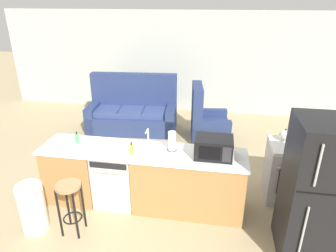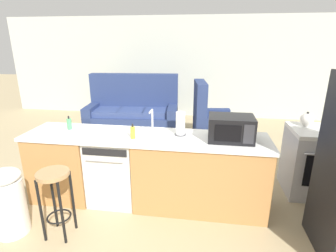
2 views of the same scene
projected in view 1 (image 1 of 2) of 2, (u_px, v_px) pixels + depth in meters
The scene contains 16 objects.
ground_plane at pixel (134, 202), 4.59m from camera, with size 24.00×24.00×0.00m, color tan.
wall_back at pixel (187, 63), 7.82m from camera, with size 10.00×0.06×2.60m.
kitchen_counter at pixel (149, 180), 4.38m from camera, with size 2.94×0.66×0.90m.
dishwasher at pixel (117, 177), 4.46m from camera, with size 0.58×0.61×0.84m.
stove_range at pixel (293, 172), 4.53m from camera, with size 0.76×0.68×0.90m.
refrigerator at pixel (318, 192), 3.38m from camera, with size 0.72×0.73×1.73m.
microwave at pixel (214, 147), 3.99m from camera, with size 0.50×0.37×0.28m.
sink_faucet at pixel (148, 140), 4.23m from camera, with size 0.07×0.18×0.30m.
paper_towel_roll at pixel (172, 141), 4.16m from camera, with size 0.14×0.14×0.28m.
soap_bottle at pixel (132, 149), 4.09m from camera, with size 0.06×0.06×0.18m.
dish_soap_bottle at pixel (77, 138), 4.41m from camera, with size 0.06×0.06×0.18m.
kettle at pixel (285, 135), 4.46m from camera, with size 0.21×0.17×0.19m.
bar_stool at pixel (70, 198), 3.80m from camera, with size 0.32×0.32×0.74m.
trash_bin at pixel (32, 206), 3.91m from camera, with size 0.35×0.35×0.74m.
couch at pixel (133, 113), 7.01m from camera, with size 2.07×1.07×1.27m.
armchair at pixel (206, 123), 6.53m from camera, with size 0.91×0.95×1.20m.
Camera 1 is at (1.16, -3.61, 2.88)m, focal length 32.00 mm.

